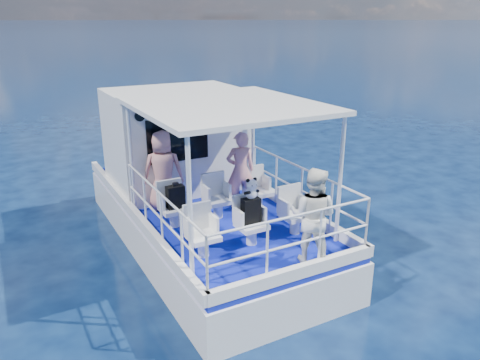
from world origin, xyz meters
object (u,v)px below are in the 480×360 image
object	(u,v)px
passenger_stbd_aft	(313,216)
backpack_center	(251,211)
passenger_port_fwd	(163,171)
panda	(251,188)

from	to	relation	value
passenger_stbd_aft	backpack_center	bearing A→B (deg)	-8.74
passenger_port_fwd	panda	xyz separation A→B (m)	(0.76, -2.17, 0.20)
passenger_stbd_aft	backpack_center	distance (m)	1.13
passenger_port_fwd	backpack_center	xyz separation A→B (m)	(0.76, -2.16, -0.20)
passenger_port_fwd	backpack_center	bearing A→B (deg)	133.18
passenger_port_fwd	passenger_stbd_aft	world-z (taller)	passenger_port_fwd
passenger_port_fwd	passenger_stbd_aft	distance (m)	3.40
backpack_center	panda	size ratio (longest dim) A/B	1.29
passenger_port_fwd	backpack_center	size ratio (longest dim) A/B	3.56
passenger_port_fwd	panda	distance (m)	2.31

